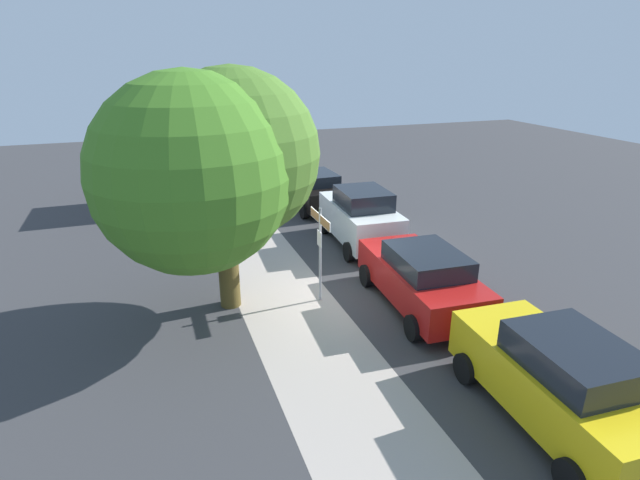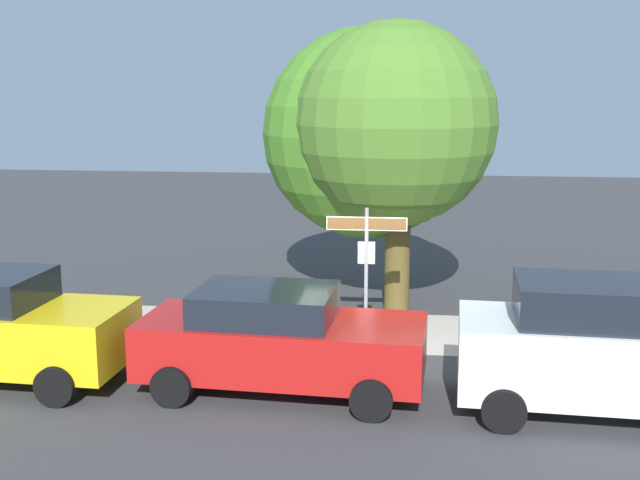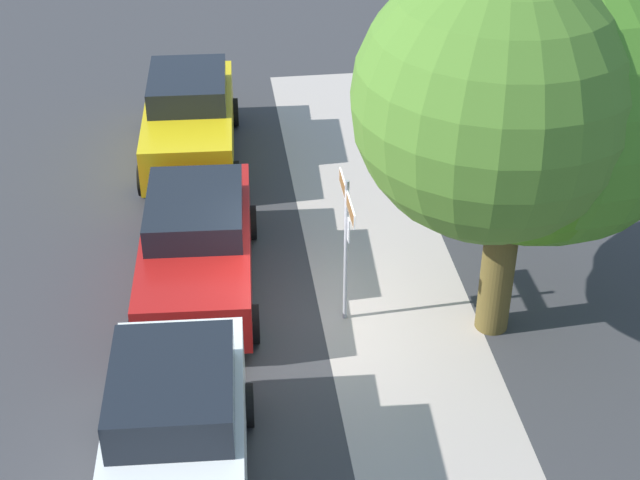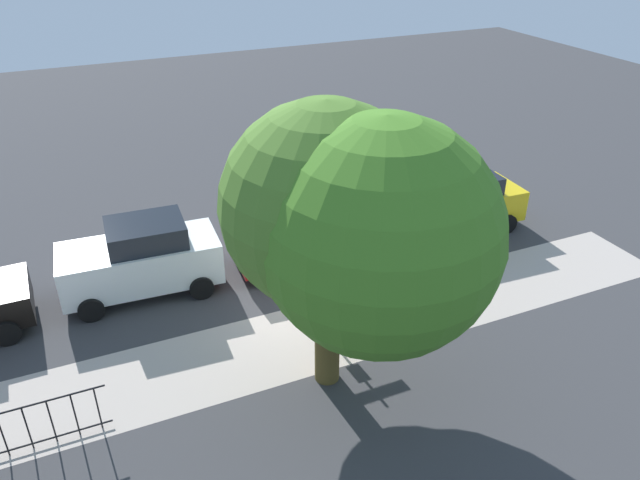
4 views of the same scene
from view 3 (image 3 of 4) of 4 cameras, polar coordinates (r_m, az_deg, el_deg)
ground_plane at (r=16.19m, az=0.08°, el=-4.72°), size 60.00×60.00×0.00m
sidewalk_strip at (r=14.88m, az=6.12°, el=-9.01°), size 24.00×2.60×0.00m
street_sign at (r=15.17m, az=1.58°, el=0.98°), size 1.49×0.07×2.64m
shade_tree at (r=14.72m, az=12.29°, el=7.87°), size 5.02×5.51×6.17m
car_yellow at (r=20.77m, az=-7.73°, el=7.18°), size 4.46×2.21×1.83m
car_red at (r=16.62m, az=-7.30°, el=-0.24°), size 4.62×2.27×1.68m
car_white at (r=12.79m, az=-8.51°, el=-11.71°), size 4.17×2.17×2.04m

